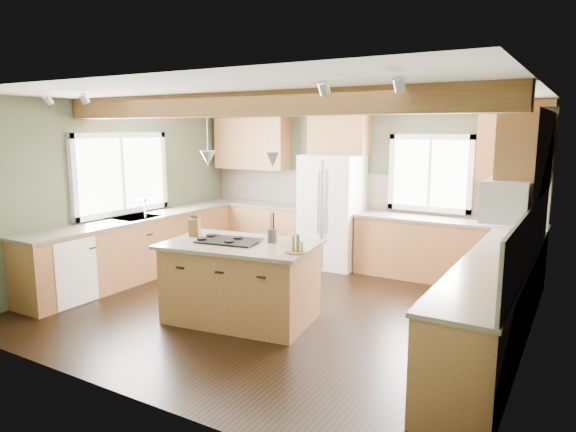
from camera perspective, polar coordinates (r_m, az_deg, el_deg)
The scene contains 37 objects.
floor at distance 6.54m, azimuth -1.01°, elevation -10.08°, with size 5.60×5.60×0.00m, color black.
ceiling at distance 6.16m, azimuth -1.08°, elevation 13.31°, with size 5.60×5.60×0.00m, color silver.
wall_back at distance 8.43m, azimuth 7.92°, elevation 3.40°, with size 5.60×5.60×0.00m, color #404632.
wall_left at distance 8.04m, azimuth -18.32°, elevation 2.69°, with size 5.00×5.00×0.00m, color #404632.
wall_right at distance 5.33m, azimuth 25.52°, elevation -1.10°, with size 5.00×5.00×0.00m, color #404632.
ceiling_beam at distance 5.68m, azimuth -4.18°, elevation 12.29°, with size 5.55×0.26×0.26m, color #4F3116.
soffit_trim at distance 8.30m, azimuth 7.85°, elevation 11.88°, with size 5.55×0.20×0.10m, color #4F3116.
backsplash_back at distance 8.43m, azimuth 7.87°, elevation 2.78°, with size 5.58×0.03×0.58m, color brown.
backsplash_right at distance 5.40m, azimuth 25.34°, elevation -1.94°, with size 0.03×3.70×0.58m, color brown.
base_cab_back_left at distance 9.14m, azimuth -3.34°, elevation -1.49°, with size 2.02×0.60×0.88m, color brown.
counter_back_left at distance 9.07m, azimuth -3.37°, elevation 1.36°, with size 2.06×0.64×0.04m, color #4A4336.
base_cab_back_right at distance 7.84m, azimuth 17.02°, elevation -3.80°, with size 2.62×0.60×0.88m, color brown.
counter_back_right at distance 7.75m, azimuth 17.19°, elevation -0.49°, with size 2.66×0.64×0.04m, color #4A4336.
base_cab_left at distance 7.99m, azimuth -16.30°, elevation -3.50°, with size 0.60×3.70×0.88m, color brown.
counter_left at distance 7.90m, azimuth -16.46°, elevation -0.25°, with size 0.64×3.74×0.04m, color #4A4336.
base_cab_right at distance 5.62m, azimuth 21.85°, elevation -9.39°, with size 0.60×3.70×0.88m, color brown.
counter_right at distance 5.49m, azimuth 22.15°, elevation -4.84°, with size 0.64×3.74×0.04m, color #4A4336.
upper_cab_back_left at distance 9.19m, azimuth -4.04°, elevation 8.04°, with size 1.40×0.35×0.90m, color brown.
upper_cab_over_fridge at distance 8.34m, azimuth 5.66°, elevation 9.23°, with size 0.96×0.35×0.70m, color brown.
upper_cab_right at distance 6.17m, azimuth 25.13°, elevation 6.36°, with size 0.35×2.20×0.90m, color brown.
upper_cab_back_corner at distance 7.62m, azimuth 23.78°, elevation 6.92°, with size 0.90×0.35×0.90m, color brown.
window_left at distance 8.03m, azimuth -18.05°, elevation 4.50°, with size 0.04×1.60×1.05m, color white.
window_back at distance 8.02m, azimuth 15.53°, elevation 4.61°, with size 1.10×0.04×1.00m, color white.
sink at distance 7.90m, azimuth -16.46°, elevation -0.22°, with size 0.50×0.65×0.03m, color #262628.
faucet at distance 7.75m, azimuth -15.60°, elevation 0.72°, with size 0.02×0.02×0.28m, color #B2B2B7.
dishwasher at distance 7.19m, azimuth -23.83°, elevation -5.48°, with size 0.60×0.60×0.84m, color white.
oven at distance 4.43m, azimuth 18.97°, elevation -14.58°, with size 0.60×0.72×0.84m, color white.
microwave at distance 5.27m, azimuth 23.29°, elevation 1.70°, with size 0.40×0.70×0.38m, color white.
pendant_left at distance 5.97m, azimuth -8.89°, elevation 6.41°, with size 0.18×0.18×0.16m, color #B2B2B7.
pendant_right at distance 5.60m, azimuth -1.75°, elevation 6.30°, with size 0.18×0.18×0.16m, color #B2B2B7.
refrigerator at distance 8.26m, azimuth 4.92°, elevation 0.53°, with size 0.90×0.74×1.80m, color silver.
island at distance 6.03m, azimuth -5.22°, elevation -7.42°, with size 1.62×0.99×0.88m, color brown.
island_top at distance 5.91m, azimuth -5.29°, elevation -3.15°, with size 1.72×1.09×0.04m, color #4A4336.
cooktop at distance 5.97m, azimuth -6.44°, elevation -2.76°, with size 0.70×0.47×0.02m, color black.
knife_block at distance 6.33m, azimuth -10.33°, elevation -1.28°, with size 0.12×0.09×0.21m, color brown.
utensil_crock at distance 5.88m, azimuth -1.78°, elevation -2.20°, with size 0.12×0.12×0.16m, color #473F38.
bottle_tray at distance 5.39m, azimuth 0.85°, elevation -3.10°, with size 0.21×0.21×0.19m, color brown, non-canonical shape.
Camera 1 is at (3.23, -5.23, 2.21)m, focal length 32.00 mm.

